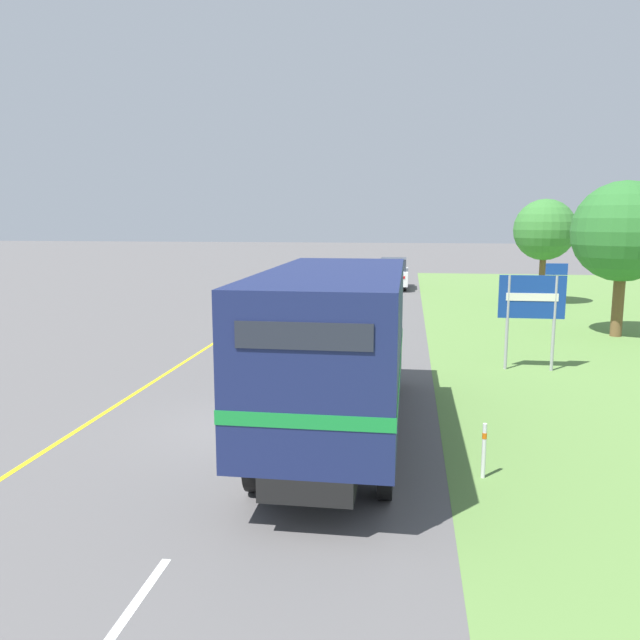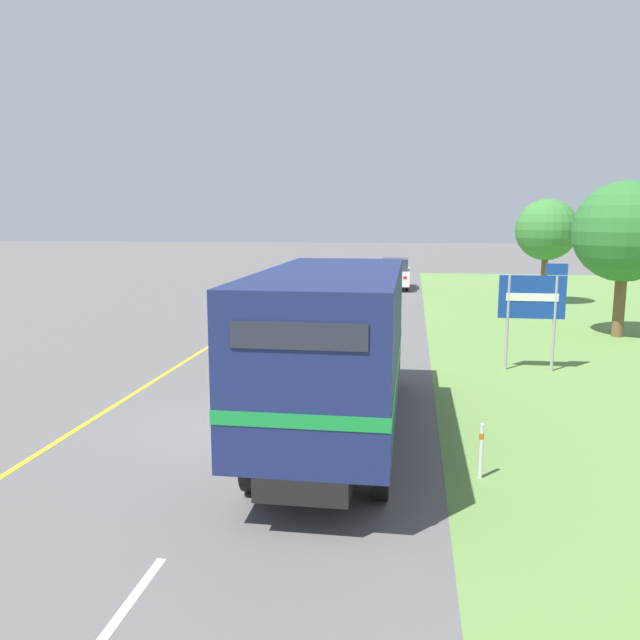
{
  "view_description": "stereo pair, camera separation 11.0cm",
  "coord_description": "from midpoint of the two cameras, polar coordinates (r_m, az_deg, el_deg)",
  "views": [
    {
      "loc": [
        2.98,
        -12.11,
        4.31
      ],
      "look_at": [
        0.3,
        6.74,
        1.2
      ],
      "focal_mm": 35.0,
      "sensor_mm": 36.0,
      "label": 1
    },
    {
      "loc": [
        3.09,
        -12.1,
        4.31
      ],
      "look_at": [
        0.3,
        6.74,
        1.2
      ],
      "focal_mm": 35.0,
      "sensor_mm": 36.0,
      "label": 2
    }
  ],
  "objects": [
    {
      "name": "horse_trailer_truck",
      "position": [
        12.16,
        1.8,
        -2.04
      ],
      "size": [
        2.42,
        8.83,
        3.4
      ],
      "color": "black",
      "rests_on": "ground"
    },
    {
      "name": "centre_dash_mid_a",
      "position": [
        19.63,
        -0.68,
        -3.4
      ],
      "size": [
        0.12,
        2.6,
        0.01
      ],
      "primitive_type": "cube",
      "color": "white",
      "rests_on": "ground"
    },
    {
      "name": "centre_dash_far",
      "position": [
        32.54,
        3.0,
        1.66
      ],
      "size": [
        0.12,
        2.6,
        0.01
      ],
      "primitive_type": "cube",
      "color": "white",
      "rests_on": "ground"
    },
    {
      "name": "lead_car_white",
      "position": [
        26.23,
        -2.6,
        2.01
      ],
      "size": [
        1.8,
        4.13,
        1.99
      ],
      "color": "black",
      "rests_on": "ground"
    },
    {
      "name": "highway_sign",
      "position": [
        18.61,
        19.07,
        1.61
      ],
      "size": [
        1.83,
        0.09,
        3.07
      ],
      "color": "#9E9EA3",
      "rests_on": "ground"
    },
    {
      "name": "edge_line_yellow",
      "position": [
        24.0,
        -8.02,
        -1.15
      ],
      "size": [
        0.12,
        55.25,
        0.01
      ],
      "primitive_type": "cube",
      "color": "yellow",
      "rests_on": "ground"
    },
    {
      "name": "centre_dash_farthest",
      "position": [
        39.07,
        3.92,
        2.93
      ],
      "size": [
        0.12,
        2.6,
        0.01
      ],
      "primitive_type": "cube",
      "color": "white",
      "rests_on": "ground"
    },
    {
      "name": "ground_plane",
      "position": [
        13.2,
        -5.42,
        -9.82
      ],
      "size": [
        200.0,
        200.0,
        0.0
      ],
      "primitive_type": "plane",
      "color": "#5B5959"
    },
    {
      "name": "roadside_tree_mid",
      "position": [
        33.61,
        20.09,
        7.73
      ],
      "size": [
        3.07,
        3.07,
        5.28
      ],
      "color": "brown",
      "rests_on": "ground"
    },
    {
      "name": "roadside_tree_near",
      "position": [
        25.17,
        26.22,
        7.23
      ],
      "size": [
        3.63,
        3.63,
        5.66
      ],
      "color": "brown",
      "rests_on": "ground"
    },
    {
      "name": "centre_dash_mid_b",
      "position": [
        26.05,
        1.62,
        -0.24
      ],
      "size": [
        0.12,
        2.6,
        0.01
      ],
      "primitive_type": "cube",
      "color": "white",
      "rests_on": "ground"
    },
    {
      "name": "centre_dash_nearest",
      "position": [
        7.77,
        -17.88,
        -24.87
      ],
      "size": [
        0.12,
        2.6,
        0.01
      ],
      "primitive_type": "cube",
      "color": "white",
      "rests_on": "ground"
    },
    {
      "name": "delineator_post",
      "position": [
        10.95,
        14.8,
        -11.37
      ],
      "size": [
        0.08,
        0.08,
        0.95
      ],
      "color": "white",
      "rests_on": "ground"
    },
    {
      "name": "centre_dash_near",
      "position": [
        13.39,
        -5.2,
        -9.52
      ],
      "size": [
        0.12,
        2.6,
        0.01
      ],
      "primitive_type": "cube",
      "color": "white",
      "rests_on": "ground"
    },
    {
      "name": "lead_car_white_ahead",
      "position": [
        38.87,
        6.97,
        4.26
      ],
      "size": [
        1.8,
        4.4,
        1.89
      ],
      "color": "black",
      "rests_on": "ground"
    }
  ]
}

